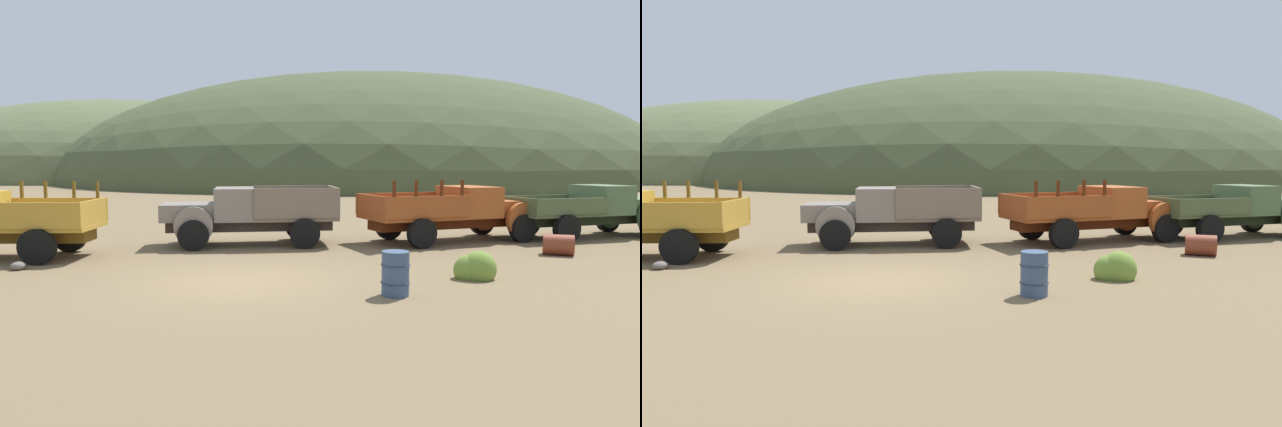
% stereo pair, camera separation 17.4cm
% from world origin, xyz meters
% --- Properties ---
extents(ground_plane, '(300.00, 300.00, 0.00)m').
position_xyz_m(ground_plane, '(0.00, 0.00, 0.00)').
color(ground_plane, brown).
extents(hill_center, '(77.65, 54.89, 25.24)m').
position_xyz_m(hill_center, '(-18.64, 83.39, 0.00)').
color(hill_center, '#56603D').
rests_on(hill_center, ground).
extents(hill_far_left, '(86.28, 85.79, 30.40)m').
position_xyz_m(hill_far_left, '(17.85, 72.68, 0.00)').
color(hill_far_left, '#424C2D').
rests_on(hill_far_left, ground).
extents(truck_primer_gray, '(5.67, 2.52, 1.91)m').
position_xyz_m(truck_primer_gray, '(-0.01, 5.82, 1.01)').
color(truck_primer_gray, '#3D322D').
rests_on(truck_primer_gray, ground).
extents(truck_oxide_orange, '(6.75, 3.60, 2.16)m').
position_xyz_m(truck_oxide_orange, '(7.82, 5.83, 1.01)').
color(truck_oxide_orange, '#51220D').
rests_on(truck_oxide_orange, ground).
extents(truck_weathered_green, '(6.39, 3.09, 1.89)m').
position_xyz_m(truck_weathered_green, '(13.10, 6.16, 0.99)').
color(truck_weathered_green, '#232B1B').
rests_on(truck_weathered_green, ground).
extents(oil_drum_tipped, '(1.03, 0.93, 0.61)m').
position_xyz_m(oil_drum_tipped, '(9.31, 2.45, 0.31)').
color(oil_drum_tipped, brown).
rests_on(oil_drum_tipped, ground).
extents(oil_drum_spare, '(0.60, 0.60, 0.92)m').
position_xyz_m(oil_drum_spare, '(3.21, -1.80, 0.46)').
color(oil_drum_spare, '#384C6B').
rests_on(oil_drum_spare, ground).
extents(bush_front_right, '(0.99, 0.77, 0.85)m').
position_xyz_m(bush_front_right, '(5.51, -0.43, 0.22)').
color(bush_front_right, olive).
rests_on(bush_front_right, ground).
extents(rock_flat, '(0.36, 0.40, 0.22)m').
position_xyz_m(rock_flat, '(-5.56, 2.18, 0.10)').
color(rock_flat, '#655C59').
rests_on(rock_flat, ground).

